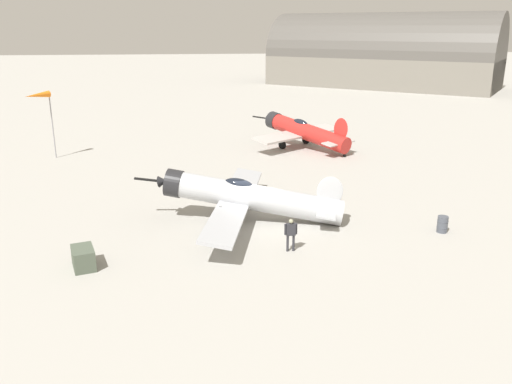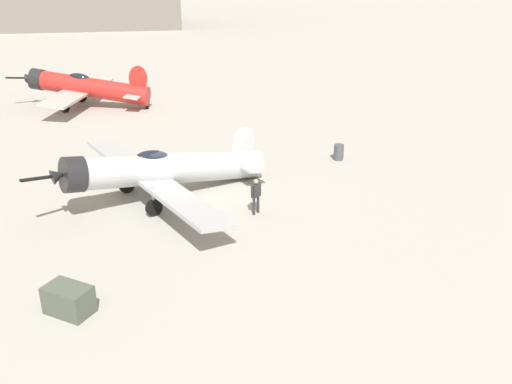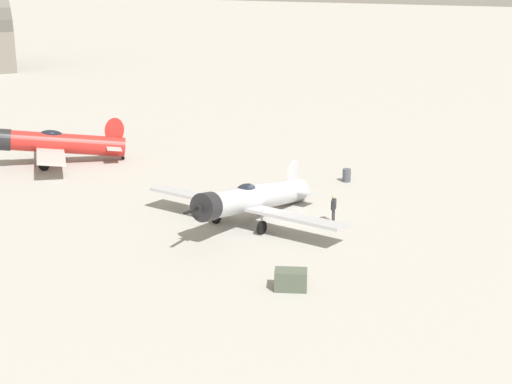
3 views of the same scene
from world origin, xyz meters
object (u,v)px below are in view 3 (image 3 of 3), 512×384
equipment_crate (291,280)px  fuel_drum (347,175)px  airplane_foreground (251,199)px  airplane_mid_apron (58,143)px  ground_crew_mechanic (334,206)px

equipment_crate → fuel_drum: (19.00, 2.10, -0.03)m
airplane_foreground → equipment_crate: airplane_foreground is taller
airplane_mid_apron → fuel_drum: 22.14m
ground_crew_mechanic → airplane_mid_apron: bearing=162.6°
ground_crew_mechanic → equipment_crate: 10.15m
fuel_drum → airplane_mid_apron: bearing=98.1°
equipment_crate → fuel_drum: 19.12m
airplane_foreground → equipment_crate: bearing=46.1°
airplane_mid_apron → ground_crew_mechanic: airplane_mid_apron is taller
equipment_crate → fuel_drum: size_ratio=1.91×
airplane_mid_apron → ground_crew_mechanic: bearing=130.3°
airplane_mid_apron → equipment_crate: bearing=110.7°
equipment_crate → fuel_drum: equipment_crate is taller
ground_crew_mechanic → equipment_crate: (-10.12, -0.64, -0.56)m
airplane_foreground → ground_crew_mechanic: (1.70, -4.66, -0.44)m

